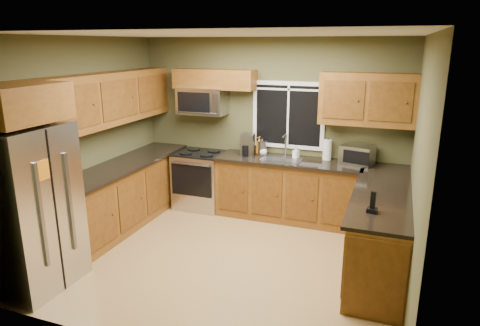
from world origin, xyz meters
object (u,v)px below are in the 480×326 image
Objects in this scene: cordless_phone at (373,206)px; soap_bottle_c at (263,150)px; paper_towel_roll at (327,150)px; coffee_maker at (247,145)px; microwave at (202,101)px; soap_bottle_a at (259,145)px; toaster_oven at (357,155)px; refrigerator at (29,209)px; kettle at (262,147)px; soap_bottle_b at (296,152)px; range at (201,180)px.

soap_bottle_c is at bearing 133.44° from cordless_phone.
coffee_maker is at bearing -173.01° from paper_towel_roll.
microwave is 1.14m from soap_bottle_a.
coffee_maker is (-1.64, -0.05, 0.02)m from toaster_oven.
kettle is at bearing 60.27° from refrigerator.
paper_towel_roll is 0.46m from soap_bottle_b.
kettle is 0.80× the size of paper_towel_roll.
refrigerator reaches higher than coffee_maker.
coffee_maker is (0.78, -0.07, -0.64)m from microwave.
soap_bottle_b is at bearing 0.11° from microwave.
soap_bottle_b is at bearing 5.19° from range.
cordless_phone reaches higher than range.
cordless_phone is at bearing -33.63° from microwave.
paper_towel_roll reaches higher than cordless_phone.
coffee_maker is at bearing -145.14° from soap_bottle_a.
cordless_phone is (1.82, -1.87, -0.07)m from soap_bottle_a.
coffee_maker is 1.21m from paper_towel_roll.
coffee_maker is 1.19× the size of soap_bottle_a.
toaster_oven is at bearing 2.74° from range.
toaster_oven is 1.55× the size of coffee_maker.
soap_bottle_a is at bearing 158.69° from soap_bottle_c.
soap_bottle_a reaches higher than kettle.
soap_bottle_a reaches higher than range.
microwave is 1.68m from soap_bottle_b.
cordless_phone is (2.75, -1.83, -0.72)m from microwave.
soap_bottle_b is 2.21m from cordless_phone.
range is at bearing -170.31° from kettle.
toaster_oven is at bearing 1.83° from coffee_maker.
toaster_oven is 1.84m from cordless_phone.
soap_bottle_c is (0.02, -0.03, -0.04)m from kettle.
range is 1.13m from soap_bottle_a.
refrigerator reaches higher than soap_bottle_a.
soap_bottle_a is (1.63, 2.94, 0.18)m from refrigerator.
soap_bottle_b is 0.78× the size of cordless_phone.
refrigerator is at bearing -137.16° from toaster_oven.
coffee_maker is 1.45× the size of cordless_phone.
refrigerator is 3.37m from soap_bottle_a.
cordless_phone is (1.74, -1.84, -0.01)m from soap_bottle_c.
cordless_phone reaches higher than soap_bottle_c.
refrigerator is 5.44× the size of paper_towel_roll.
cordless_phone is at bearing -45.81° from soap_bottle_a.
paper_towel_roll is (1.98, 0.21, 0.62)m from range.
soap_bottle_c is (1.01, 0.14, 0.55)m from range.
kettle is at bearing 9.69° from range.
paper_towel_roll reaches higher than range.
paper_towel_roll reaches higher than toaster_oven.
paper_towel_roll is at bearing 6.99° from coffee_maker.
cordless_phone is at bearing -41.75° from coffee_maker.
soap_bottle_b is 0.52m from soap_bottle_c.
microwave reaches higher than paper_towel_roll.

